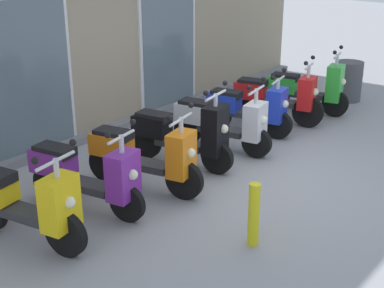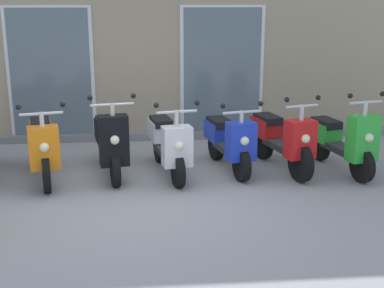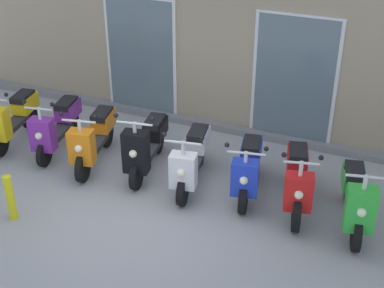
{
  "view_description": "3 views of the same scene",
  "coord_description": "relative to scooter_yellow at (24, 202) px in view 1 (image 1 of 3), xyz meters",
  "views": [
    {
      "loc": [
        -5.85,
        -3.64,
        3.09
      ],
      "look_at": [
        -0.75,
        0.52,
        0.55
      ],
      "focal_mm": 51.62,
      "sensor_mm": 36.0,
      "label": 1
    },
    {
      "loc": [
        0.13,
        -6.21,
        2.43
      ],
      "look_at": [
        0.72,
        0.45,
        0.56
      ],
      "focal_mm": 49.29,
      "sensor_mm": 36.0,
      "label": 2
    },
    {
      "loc": [
        3.3,
        -5.67,
        4.67
      ],
      "look_at": [
        0.55,
        0.65,
        0.86
      ],
      "focal_mm": 50.88,
      "sensor_mm": 36.0,
      "label": 3
    }
  ],
  "objects": [
    {
      "name": "scooter_yellow",
      "position": [
        0.0,
        0.0,
        0.0
      ],
      "size": [
        0.67,
        1.56,
        1.17
      ],
      "color": "black",
      "rests_on": "ground_plane"
    },
    {
      "name": "scooter_white",
      "position": [
        3.43,
        -0.02,
        -0.03
      ],
      "size": [
        0.68,
        1.58,
        1.14
      ],
      "color": "black",
      "rests_on": "ground_plane"
    },
    {
      "name": "scooter_blue",
      "position": [
        4.3,
        0.1,
        -0.04
      ],
      "size": [
        0.69,
        1.48,
        1.08
      ],
      "color": "black",
      "rests_on": "ground_plane"
    },
    {
      "name": "scooter_orange",
      "position": [
        1.71,
        -0.07,
        -0.0
      ],
      "size": [
        0.72,
        1.62,
        1.16
      ],
      "color": "black",
      "rests_on": "ground_plane"
    },
    {
      "name": "scooter_green",
      "position": [
        5.9,
        -0.12,
        -0.01
      ],
      "size": [
        0.69,
        1.52,
        1.23
      ],
      "color": "black",
      "rests_on": "ground_plane"
    },
    {
      "name": "scooter_black",
      "position": [
        2.61,
        0.05,
        0.01
      ],
      "size": [
        0.68,
        1.59,
        1.23
      ],
      "color": "black",
      "rests_on": "ground_plane"
    },
    {
      "name": "scooter_purple",
      "position": [
        0.88,
        0.06,
        -0.0
      ],
      "size": [
        0.66,
        1.57,
        1.15
      ],
      "color": "black",
      "rests_on": "ground_plane"
    },
    {
      "name": "scooter_red",
      "position": [
        5.06,
        0.03,
        -0.02
      ],
      "size": [
        0.72,
        1.62,
        1.17
      ],
      "color": "black",
      "rests_on": "ground_plane"
    },
    {
      "name": "curb_bollard",
      "position": [
        1.47,
        -1.86,
        -0.13
      ],
      "size": [
        0.12,
        0.12,
        0.7
      ],
      "primitive_type": "cylinder",
      "color": "yellow",
      "rests_on": "ground_plane"
    },
    {
      "name": "trash_bin",
      "position": [
        7.12,
        -0.33,
        -0.1
      ],
      "size": [
        0.53,
        0.53,
        0.76
      ],
      "primitive_type": "cylinder",
      "color": "#4C4C51",
      "rests_on": "ground_plane"
    },
    {
      "name": "ground_plane",
      "position": [
        3.0,
        -0.93,
        -0.48
      ],
      "size": [
        40.0,
        40.0,
        0.0
      ],
      "primitive_type": "plane",
      "color": "#939399"
    },
    {
      "name": "storefront_facade",
      "position": [
        3.0,
        2.11,
        1.54
      ],
      "size": [
        10.97,
        0.5,
        4.17
      ],
      "color": "gray",
      "rests_on": "ground_plane"
    }
  ]
}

